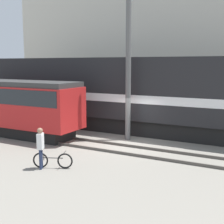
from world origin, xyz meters
name	(u,v)px	position (x,y,z in m)	size (l,w,h in m)	color
ground_plane	(127,144)	(0.00, 0.00, 0.00)	(120.00, 120.00, 0.00)	gray
track_near	(116,148)	(0.00, -1.31, 0.07)	(60.00, 1.51, 0.14)	#47423D
track_far	(147,132)	(0.00, 3.13, 0.07)	(60.00, 1.51, 0.14)	#47423D
building_backdrop	(187,45)	(0.00, 12.07, 6.07)	(32.39, 6.00, 12.14)	beige
freight_locomotive	(117,93)	(-2.24, 3.13, 2.55)	(20.58, 3.04, 5.47)	black
streetcar	(9,104)	(-7.70, -1.31, 1.97)	(10.09, 2.54, 3.43)	black
bicycle	(53,160)	(-1.00, -5.29, 0.34)	(1.64, 0.80, 0.74)	black
person	(40,144)	(-1.38, -5.61, 1.11)	(0.34, 0.42, 1.80)	#232D4C
utility_pole_left	(128,59)	(-0.36, 0.91, 4.72)	(0.31, 0.31, 9.44)	#595959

